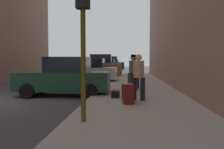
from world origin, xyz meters
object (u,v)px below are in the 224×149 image
at_px(parked_bronze_suv, 100,66).
at_px(parked_gray_coupe, 105,67).
at_px(parked_dark_green_sedan, 65,77).
at_px(traffic_light, 83,13).
at_px(rolling_suitcase, 128,94).
at_px(duffel_bag, 116,94).
at_px(parked_blue_sedan, 112,65).
at_px(pedestrian_in_tan_coat, 139,75).
at_px(pedestrian_with_fedora, 135,70).
at_px(parked_black_suv, 109,64).
at_px(pedestrian_with_beanie, 133,70).
at_px(fire_hydrant, 107,82).
at_px(parked_silver_sedan, 89,71).

distance_m(parked_bronze_suv, parked_gray_coupe, 6.24).
distance_m(parked_dark_green_sedan, traffic_light, 5.98).
height_order(parked_bronze_suv, rolling_suitcase, parked_bronze_suv).
bearing_deg(parked_dark_green_sedan, duffel_bag, -30.87).
xyz_separation_m(parked_blue_sedan, pedestrian_in_tan_coat, (3.31, -35.42, 0.26)).
height_order(parked_bronze_suv, pedestrian_with_fedora, parked_bronze_suv).
xyz_separation_m(parked_bronze_suv, parked_gray_coupe, (0.00, 6.23, -0.18)).
height_order(parked_bronze_suv, parked_black_suv, same).
height_order(parked_black_suv, pedestrian_in_tan_coat, parked_black_suv).
bearing_deg(parked_blue_sedan, traffic_light, -87.26).
relative_size(parked_black_suv, pedestrian_with_fedora, 2.61).
bearing_deg(pedestrian_with_beanie, pedestrian_with_fedora, 83.66).
bearing_deg(pedestrian_in_tan_coat, parked_dark_green_sedan, 148.36).
xyz_separation_m(parked_dark_green_sedan, fire_hydrant, (1.80, 1.53, -0.35)).
relative_size(parked_silver_sedan, pedestrian_with_beanie, 2.37).
bearing_deg(parked_black_suv, traffic_light, -86.67).
bearing_deg(duffel_bag, pedestrian_with_fedora, 76.85).
xyz_separation_m(pedestrian_with_fedora, rolling_suitcase, (-0.34, -4.90, -0.65)).
xyz_separation_m(parked_black_suv, fire_hydrant, (1.80, -25.00, -0.54)).
xyz_separation_m(parked_black_suv, parked_blue_sedan, (0.00, 6.86, -0.18)).
bearing_deg(parked_dark_green_sedan, pedestrian_with_beanie, 21.05).
relative_size(parked_silver_sedan, rolling_suitcase, 4.04).
distance_m(fire_hydrant, pedestrian_with_beanie, 1.53).
xyz_separation_m(parked_blue_sedan, fire_hydrant, (1.80, -31.85, -0.35)).
xyz_separation_m(parked_bronze_suv, pedestrian_with_beanie, (3.16, -12.52, 0.10)).
distance_m(parked_gray_coupe, duffel_bag, 21.57).
height_order(parked_blue_sedan, duffel_bag, parked_blue_sedan).
xyz_separation_m(parked_black_suv, duffel_bag, (2.43, -27.98, -0.74)).
height_order(parked_dark_green_sedan, pedestrian_in_tan_coat, pedestrian_in_tan_coat).
distance_m(fire_hydrant, traffic_light, 7.25).
distance_m(pedestrian_with_fedora, rolling_suitcase, 4.96).
distance_m(parked_black_suv, parked_blue_sedan, 6.86).
xyz_separation_m(traffic_light, duffel_bag, (0.57, 3.90, -2.47)).
bearing_deg(rolling_suitcase, parked_blue_sedan, 94.62).
bearing_deg(pedestrian_with_beanie, parked_bronze_suv, 104.17).
height_order(parked_gray_coupe, fire_hydrant, parked_gray_coupe).
bearing_deg(duffel_bag, pedestrian_in_tan_coat, -33.68).
xyz_separation_m(parked_silver_sedan, parked_bronze_suv, (-0.00, 6.77, 0.18)).
height_order(parked_gray_coupe, pedestrian_in_tan_coat, pedestrian_in_tan_coat).
bearing_deg(parked_dark_green_sedan, parked_black_suv, 90.00).
bearing_deg(pedestrian_with_fedora, fire_hydrant, -157.39).
bearing_deg(traffic_light, pedestrian_with_beanie, 78.74).
bearing_deg(parked_bronze_suv, pedestrian_with_beanie, -75.83).
relative_size(parked_bronze_suv, pedestrian_with_beanie, 2.61).
height_order(parked_silver_sedan, parked_gray_coupe, same).
relative_size(parked_blue_sedan, pedestrian_with_beanie, 2.38).
height_order(pedestrian_with_beanie, rolling_suitcase, pedestrian_with_beanie).
distance_m(parked_black_suv, pedestrian_with_beanie, 25.51).
relative_size(parked_dark_green_sedan, parked_gray_coupe, 1.00).
height_order(parked_bronze_suv, fire_hydrant, parked_bronze_suv).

